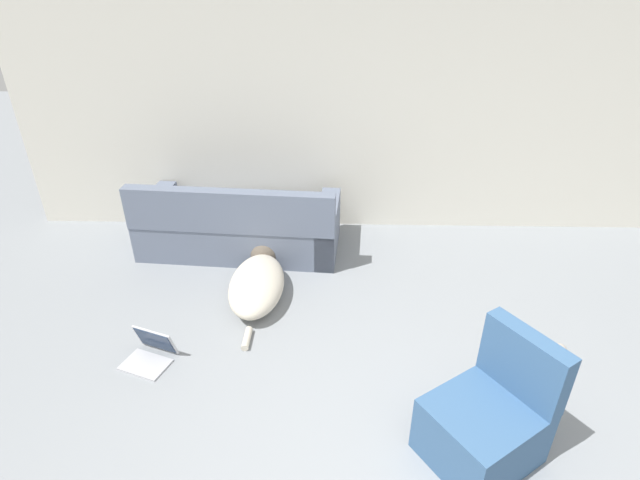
{
  "coord_description": "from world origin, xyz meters",
  "views": [
    {
      "loc": [
        -0.5,
        -1.75,
        2.8
      ],
      "look_at": [
        -0.59,
        1.93,
        0.69
      ],
      "focal_mm": 28.0,
      "sensor_mm": 36.0,
      "label": 1
    }
  ],
  "objects_px": {
    "couch": "(240,227)",
    "dog": "(258,279)",
    "side_chair": "(488,420)",
    "cat": "(536,354)",
    "laptop_open": "(151,350)"
  },
  "relations": [
    {
      "from": "couch",
      "to": "laptop_open",
      "type": "xyz_separation_m",
      "value": [
        -0.44,
        -1.73,
        -0.18
      ]
    },
    {
      "from": "dog",
      "to": "cat",
      "type": "bearing_deg",
      "value": -110.04
    },
    {
      "from": "dog",
      "to": "side_chair",
      "type": "distance_m",
      "value": 2.4
    },
    {
      "from": "couch",
      "to": "side_chair",
      "type": "relative_size",
      "value": 2.48
    },
    {
      "from": "dog",
      "to": "laptop_open",
      "type": "relative_size",
      "value": 3.29
    },
    {
      "from": "side_chair",
      "to": "couch",
      "type": "bearing_deg",
      "value": -176.17
    },
    {
      "from": "side_chair",
      "to": "laptop_open",
      "type": "bearing_deg",
      "value": -142.4
    },
    {
      "from": "dog",
      "to": "side_chair",
      "type": "xyz_separation_m",
      "value": [
        1.67,
        -1.72,
        0.13
      ]
    },
    {
      "from": "cat",
      "to": "laptop_open",
      "type": "xyz_separation_m",
      "value": [
        -3.04,
        -0.05,
        0.01
      ]
    },
    {
      "from": "couch",
      "to": "dog",
      "type": "xyz_separation_m",
      "value": [
        0.3,
        -0.81,
        -0.12
      ]
    },
    {
      "from": "couch",
      "to": "cat",
      "type": "distance_m",
      "value": 3.11
    },
    {
      "from": "couch",
      "to": "cat",
      "type": "xyz_separation_m",
      "value": [
        2.6,
        -1.68,
        -0.2
      ]
    },
    {
      "from": "cat",
      "to": "dog",
      "type": "bearing_deg",
      "value": 144.14
    },
    {
      "from": "cat",
      "to": "laptop_open",
      "type": "height_order",
      "value": "laptop_open"
    },
    {
      "from": "cat",
      "to": "side_chair",
      "type": "bearing_deg",
      "value": -142.24
    }
  ]
}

